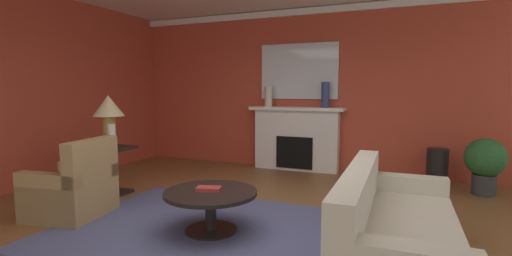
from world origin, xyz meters
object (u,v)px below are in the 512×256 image
mantel_mirror (299,71)px  side_table (111,167)px  vase_tall_corner (437,167)px  coffee_table (211,201)px  armchair_near_window (73,191)px  vase_on_side_table (111,136)px  potted_plant (485,161)px  vase_mantel_right (325,95)px  fireplace (296,140)px  sofa (394,236)px  table_lamp (108,111)px  vase_mantel_left (268,97)px

mantel_mirror → side_table: (-2.03, -2.77, -1.48)m
vase_tall_corner → coffee_table: bearing=-127.9°
armchair_near_window → vase_on_side_table: vase_on_side_table is taller
coffee_table → potted_plant: size_ratio=1.20×
vase_mantel_right → fireplace: bearing=174.9°
mantel_mirror → side_table: 3.74m
sofa → fireplace: bearing=118.3°
coffee_table → potted_plant: bearing=43.0°
coffee_table → table_lamp: 2.36m
vase_mantel_right → vase_on_side_table: (-2.43, -2.72, -0.56)m
vase_tall_corner → potted_plant: (0.60, -0.28, 0.19)m
fireplace → mantel_mirror: bearing=90.0°
sofa → armchair_near_window: bearing=-179.2°
armchair_near_window → vase_mantel_left: bearing=71.2°
vase_mantel_left → sofa: bearing=-54.8°
mantel_mirror → table_lamp: bearing=-126.2°
sofa → vase_on_side_table: vase_on_side_table is taller
table_lamp → vase_on_side_table: bearing=-38.7°
potted_plant → vase_on_side_table: bearing=-155.9°
vase_on_side_table → potted_plant: bearing=24.1°
vase_on_side_table → vase_tall_corner: bearing=29.9°
fireplace → side_table: fireplace is taller
armchair_near_window → vase_tall_corner: size_ratio=1.58×
vase_mantel_right → potted_plant: size_ratio=0.56×
potted_plant → table_lamp: bearing=-157.7°
sofa → vase_tall_corner: size_ratio=3.51×
fireplace → sofa: bearing=-61.7°
coffee_table → vase_on_side_table: (-1.92, 0.59, 0.54)m
armchair_near_window → vase_mantel_left: size_ratio=2.47×
vase_on_side_table → vase_tall_corner: size_ratio=0.58×
sofa → potted_plant: size_ratio=2.54×
fireplace → potted_plant: bearing=-10.9°
armchair_near_window → coffee_table: 1.79m
mantel_mirror → vase_mantel_left: size_ratio=3.90×
coffee_table → vase_tall_corner: 3.87m
side_table → table_lamp: size_ratio=0.93×
sofa → table_lamp: (-3.92, 0.86, 0.93)m
vase_on_side_table → armchair_near_window: bearing=-80.2°
table_lamp → vase_mantel_left: vase_mantel_left is taller
side_table → vase_mantel_right: 3.80m
vase_mantel_left → potted_plant: bearing=-8.5°
mantel_mirror → table_lamp: (-2.03, -2.77, -0.65)m
sofa → vase_mantel_left: 4.37m
table_lamp → vase_mantel_left: 2.99m
mantel_mirror → vase_mantel_right: (0.55, -0.17, -0.44)m
sofa → armchair_near_window: size_ratio=2.22×
sofa → coffee_table: size_ratio=2.11×
side_table → vase_on_side_table: size_ratio=1.99×
fireplace → table_lamp: 3.40m
mantel_mirror → vase_on_side_table: mantel_mirror is taller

